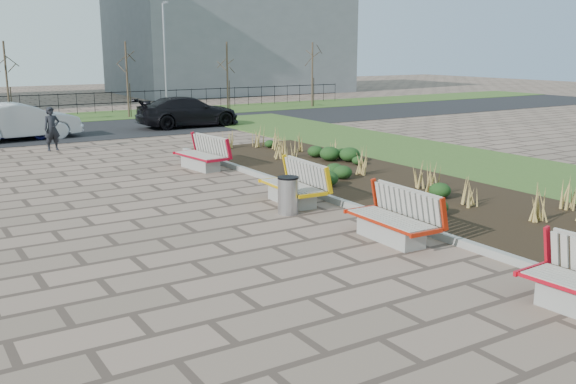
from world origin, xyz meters
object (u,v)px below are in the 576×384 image
litter_bin (288,196)px  car_silver (22,121)px  bench_b (391,216)px  pedestrian (52,129)px  car_black (188,112)px  bench_d (200,153)px  lamp_east (165,60)px  bench_c (292,184)px

litter_bin → car_silver: bearing=100.4°
litter_bin → bench_b: bearing=-78.5°
pedestrian → car_black: pedestrian is taller
bench_d → bench_b: bearing=-96.5°
car_silver → lamp_east: 10.44m
car_silver → lamp_east: lamp_east is taller
bench_b → car_silver: bearing=102.1°
bench_d → pedestrian: (-3.06, 6.32, 0.31)m
bench_c → lamp_east: (5.00, 20.77, 2.54)m
bench_d → car_black: bearing=62.1°
pedestrian → car_silver: 3.51m
bench_b → bench_c: same height
bench_b → pedestrian: pedestrian is taller
bench_d → car_black: car_black is taller
car_silver → car_black: 7.56m
litter_bin → bench_d: bearing=84.6°
bench_c → litter_bin: (-0.58, -0.77, -0.08)m
car_silver → lamp_east: bearing=-62.8°
bench_b → bench_d: (0.00, 9.00, 0.00)m
bench_c → car_silver: car_silver is taller
lamp_east → pedestrian: bearing=-131.6°
bench_b → car_silver: 19.12m
bench_d → car_silver: (-3.51, 9.80, 0.27)m
pedestrian → bench_b: bearing=-84.3°
bench_d → pedestrian: pedestrian is taller
bench_b → bench_d: size_ratio=1.00×
bench_c → bench_d: bearing=93.1°
bench_c → litter_bin: size_ratio=2.49×
bench_b → lamp_east: 25.04m
bench_b → bench_d: same height
lamp_east → bench_d: bearing=-108.0°
bench_c → pedestrian: size_ratio=1.30×
bench_b → car_black: size_ratio=0.43×
bench_b → bench_d: bearing=91.5°
litter_bin → lamp_east: bearing=75.5°
pedestrian → lamp_east: 12.35m
bench_b → pedestrian: 15.63m
litter_bin → car_silver: 16.20m
bench_b → car_silver: size_ratio=0.46×
litter_bin → bench_c: bearing=52.8°
bench_d → lamp_east: (5.00, 15.41, 2.54)m
bench_d → litter_bin: size_ratio=2.49×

